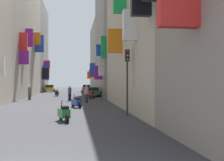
{
  "coord_description": "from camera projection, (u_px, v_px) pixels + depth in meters",
  "views": [
    {
      "loc": [
        1.36,
        -5.34,
        2.14
      ],
      "look_at": [
        6.25,
        29.99,
        2.27
      ],
      "focal_mm": 42.79,
      "sensor_mm": 36.0,
      "label": 1
    }
  ],
  "objects": [
    {
      "name": "ground_plane",
      "position": [
        65.0,
        98.0,
        34.81
      ],
      "size": [
        140.0,
        140.0,
        0.0
      ],
      "primitive_type": "plane",
      "color": "#38383D"
    },
    {
      "name": "building_left_mid_b",
      "position": [
        16.0,
        28.0,
        42.23
      ],
      "size": [
        7.36,
        13.2,
        21.32
      ],
      "color": "#BCB29E",
      "rests_on": "ground"
    },
    {
      "name": "building_left_mid_c",
      "position": [
        30.0,
        48.0,
        56.11
      ],
      "size": [
        7.34,
        14.84,
        18.21
      ],
      "color": "gray",
      "rests_on": "ground"
    },
    {
      "name": "building_right_mid_a",
      "position": [
        157.0,
        4.0,
        21.83
      ],
      "size": [
        7.1,
        18.36,
        16.98
      ],
      "color": "#BCB29E",
      "rests_on": "ground"
    },
    {
      "name": "building_right_mid_b",
      "position": [
        129.0,
        31.0,
        32.79
      ],
      "size": [
        7.08,
        3.76,
        16.75
      ],
      "color": "slate",
      "rests_on": "ground"
    },
    {
      "name": "building_right_mid_c",
      "position": [
        118.0,
        29.0,
        41.89
      ],
      "size": [
        7.07,
        14.6,
        20.9
      ],
      "color": "gray",
      "rests_on": "ground"
    },
    {
      "name": "building_right_far",
      "position": [
        106.0,
        58.0,
        57.38
      ],
      "size": [
        7.03,
        16.7,
        14.21
      ],
      "color": "#9E9384",
      "rests_on": "ground"
    },
    {
      "name": "parked_car_grey",
      "position": [
        86.0,
        88.0,
        56.61
      ],
      "size": [
        1.83,
        4.01,
        1.46
      ],
      "color": "slate",
      "rests_on": "ground"
    },
    {
      "name": "parked_car_yellow",
      "position": [
        50.0,
        88.0,
        55.29
      ],
      "size": [
        1.97,
        4.07,
        1.45
      ],
      "color": "gold",
      "rests_on": "ground"
    },
    {
      "name": "parked_car_green",
      "position": [
        92.0,
        91.0,
        38.23
      ],
      "size": [
        2.0,
        4.0,
        1.31
      ],
      "color": "#236638",
      "rests_on": "ground"
    },
    {
      "name": "scooter_blue",
      "position": [
        76.0,
        102.0,
        21.62
      ],
      "size": [
        0.84,
        1.78,
        1.13
      ],
      "color": "#2D4CAD",
      "rests_on": "ground"
    },
    {
      "name": "scooter_red",
      "position": [
        92.0,
        95.0,
        32.65
      ],
      "size": [
        0.75,
        1.84,
        1.13
      ],
      "color": "red",
      "rests_on": "ground"
    },
    {
      "name": "scooter_black",
      "position": [
        57.0,
        93.0,
        38.56
      ],
      "size": [
        0.69,
        1.88,
        1.13
      ],
      "color": "black",
      "rests_on": "ground"
    },
    {
      "name": "scooter_green",
      "position": [
        64.0,
        113.0,
        14.19
      ],
      "size": [
        0.73,
        1.87,
        1.13
      ],
      "color": "#287F3D",
      "rests_on": "ground"
    },
    {
      "name": "pedestrian_crossing",
      "position": [
        30.0,
        93.0,
        30.8
      ],
      "size": [
        0.53,
        0.53,
        1.63
      ],
      "color": "#3F3F3F",
      "rests_on": "ground"
    },
    {
      "name": "pedestrian_near_left",
      "position": [
        70.0,
        93.0,
        29.33
      ],
      "size": [
        0.38,
        0.38,
        1.68
      ],
      "color": "black",
      "rests_on": "ground"
    },
    {
      "name": "pedestrian_near_right",
      "position": [
        87.0,
        94.0,
        26.93
      ],
      "size": [
        0.54,
        0.54,
        1.79
      ],
      "color": "#2D2D2D",
      "rests_on": "ground"
    },
    {
      "name": "traffic_light_near_corner",
      "position": [
        127.0,
        70.0,
        16.78
      ],
      "size": [
        0.26,
        0.34,
        4.15
      ],
      "color": "#2D2D2D",
      "rests_on": "ground"
    }
  ]
}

